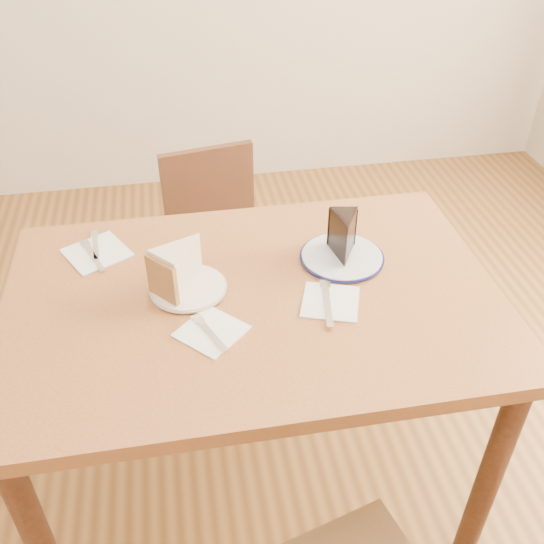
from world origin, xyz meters
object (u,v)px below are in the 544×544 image
(chair_far, at_px, (222,252))
(table, at_px, (254,324))
(carrot_cake, at_px, (183,267))
(chocolate_cake, at_px, (344,239))
(plate_cream, at_px, (188,288))
(plate_navy, at_px, (342,257))

(chair_far, bearing_deg, table, 81.31)
(carrot_cake, bearing_deg, chocolate_cake, 55.08)
(chair_far, distance_m, plate_cream, 0.69)
(carrot_cake, distance_m, chocolate_cake, 0.42)
(table, distance_m, chair_far, 0.67)
(plate_navy, bearing_deg, plate_cream, -171.60)
(table, distance_m, carrot_cake, 0.24)
(plate_cream, xyz_separation_m, chocolate_cake, (0.40, 0.06, 0.06))
(chocolate_cake, bearing_deg, chair_far, -53.23)
(chair_far, xyz_separation_m, plate_navy, (0.27, -0.53, 0.32))
(table, distance_m, plate_navy, 0.29)
(plate_cream, height_order, plate_navy, same)
(carrot_cake, bearing_deg, table, 30.05)
(chocolate_cake, bearing_deg, plate_navy, -48.18)
(table, relative_size, carrot_cake, 9.49)
(plate_cream, relative_size, plate_navy, 0.86)
(table, relative_size, plate_navy, 5.71)
(plate_cream, relative_size, carrot_cake, 1.43)
(carrot_cake, height_order, chocolate_cake, chocolate_cake)
(plate_navy, xyz_separation_m, carrot_cake, (-0.41, -0.05, 0.06))
(table, xyz_separation_m, plate_navy, (0.25, 0.10, 0.10))
(chair_far, xyz_separation_m, carrot_cake, (-0.14, -0.58, 0.38))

